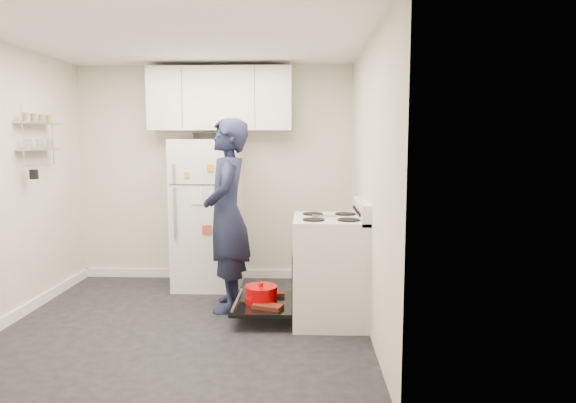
{
  "coord_description": "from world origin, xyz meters",
  "views": [
    {
      "loc": [
        1.04,
        -4.4,
        1.62
      ],
      "look_at": [
        0.89,
        0.51,
        1.05
      ],
      "focal_mm": 32.0,
      "sensor_mm": 36.0,
      "label": 1
    }
  ],
  "objects_px": {
    "electric_range": "(328,270)",
    "refrigerator": "(208,213)",
    "open_oven_door": "(263,299)",
    "person": "(227,215)"
  },
  "relations": [
    {
      "from": "electric_range",
      "to": "open_oven_door",
      "type": "xyz_separation_m",
      "value": [
        -0.6,
        -0.01,
        -0.28
      ]
    },
    {
      "from": "electric_range",
      "to": "person",
      "type": "bearing_deg",
      "value": 162.01
    },
    {
      "from": "electric_range",
      "to": "person",
      "type": "relative_size",
      "value": 0.6
    },
    {
      "from": "electric_range",
      "to": "refrigerator",
      "type": "distance_m",
      "value": 1.74
    },
    {
      "from": "electric_range",
      "to": "refrigerator",
      "type": "xyz_separation_m",
      "value": [
        -1.29,
        1.1,
        0.36
      ]
    },
    {
      "from": "refrigerator",
      "to": "person",
      "type": "bearing_deg",
      "value": -67.25
    },
    {
      "from": "refrigerator",
      "to": "person",
      "type": "xyz_separation_m",
      "value": [
        0.33,
        -0.79,
        0.09
      ]
    },
    {
      "from": "person",
      "to": "electric_range",
      "type": "bearing_deg",
      "value": 68.72
    },
    {
      "from": "open_oven_door",
      "to": "person",
      "type": "distance_m",
      "value": 0.88
    },
    {
      "from": "open_oven_door",
      "to": "refrigerator",
      "type": "distance_m",
      "value": 1.45
    }
  ]
}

